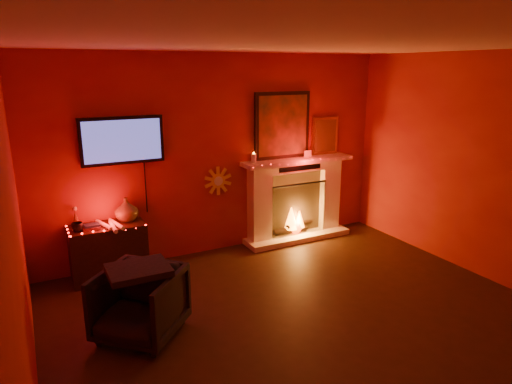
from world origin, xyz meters
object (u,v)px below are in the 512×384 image
tv (122,141)px  console_table (110,247)px  fireplace (295,191)px  sunburst_clock (218,181)px  armchair (140,304)px

tv → console_table: tv is taller
fireplace → sunburst_clock: bearing=175.6°
tv → armchair: 2.13m
fireplace → armchair: (-2.71, -1.59, -0.39)m
tv → fireplace: bearing=-1.5°
tv → sunburst_clock: (1.25, 0.03, -0.65)m
fireplace → tv: (-2.44, 0.06, 0.92)m
tv → console_table: 1.31m
fireplace → armchair: 3.17m
tv → sunburst_clock: bearing=1.2°
sunburst_clock → console_table: bearing=-172.0°
tv → sunburst_clock: size_ratio=3.10×
tv → console_table: bearing=-146.4°
sunburst_clock → armchair: (-1.52, -1.68, -0.66)m
console_table → sunburst_clock: bearing=8.0°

